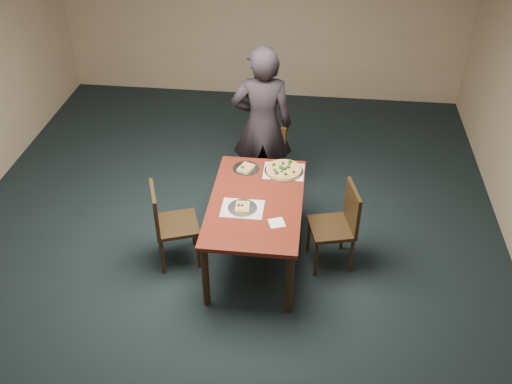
# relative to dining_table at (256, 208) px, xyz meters

# --- Properties ---
(ground) EXTENTS (8.00, 8.00, 0.00)m
(ground) POSITION_rel_dining_table_xyz_m (-0.34, -0.21, -0.66)
(ground) COLOR black
(ground) RESTS_ON ground
(room_shell) EXTENTS (8.00, 8.00, 8.00)m
(room_shell) POSITION_rel_dining_table_xyz_m (-0.34, -0.21, 1.08)
(room_shell) COLOR tan
(room_shell) RESTS_ON ground
(dining_table) EXTENTS (0.90, 1.50, 0.75)m
(dining_table) POSITION_rel_dining_table_xyz_m (0.00, 0.00, 0.00)
(dining_table) COLOR #4F170F
(dining_table) RESTS_ON ground
(chair_far) EXTENTS (0.53, 0.53, 0.91)m
(chair_far) POSITION_rel_dining_table_xyz_m (-0.03, 1.11, -0.14)
(chair_far) COLOR black
(chair_far) RESTS_ON ground
(chair_left) EXTENTS (0.54, 0.54, 0.91)m
(chair_left) POSITION_rel_dining_table_xyz_m (-0.86, -0.13, -0.14)
(chair_left) COLOR black
(chair_left) RESTS_ON ground
(chair_right) EXTENTS (0.51, 0.51, 0.91)m
(chair_right) POSITION_rel_dining_table_xyz_m (0.83, 0.05, -0.14)
(chair_right) COLOR black
(chair_right) RESTS_ON ground
(diner) EXTENTS (0.72, 0.52, 1.87)m
(diner) POSITION_rel_dining_table_xyz_m (-0.06, 1.14, 0.28)
(diner) COLOR black
(diner) RESTS_ON ground
(placemat_main) EXTENTS (0.42, 0.32, 0.00)m
(placemat_main) POSITION_rel_dining_table_xyz_m (0.23, 0.53, 0.09)
(placemat_main) COLOR white
(placemat_main) RESTS_ON dining_table
(placemat_near) EXTENTS (0.40, 0.30, 0.00)m
(placemat_near) POSITION_rel_dining_table_xyz_m (-0.11, -0.15, 0.09)
(placemat_near) COLOR white
(placemat_near) RESTS_ON dining_table
(pizza_pan) EXTENTS (0.41, 0.41, 0.07)m
(pizza_pan) POSITION_rel_dining_table_xyz_m (0.23, 0.53, 0.12)
(pizza_pan) COLOR silver
(pizza_pan) RESTS_ON dining_table
(slice_plate_near) EXTENTS (0.28, 0.28, 0.05)m
(slice_plate_near) POSITION_rel_dining_table_xyz_m (-0.11, -0.15, 0.11)
(slice_plate_near) COLOR silver
(slice_plate_near) RESTS_ON dining_table
(slice_plate_far) EXTENTS (0.28, 0.28, 0.06)m
(slice_plate_far) POSITION_rel_dining_table_xyz_m (-0.17, 0.53, 0.10)
(slice_plate_far) COLOR silver
(slice_plate_far) RESTS_ON dining_table
(napkin) EXTENTS (0.18, 0.18, 0.01)m
(napkin) POSITION_rel_dining_table_xyz_m (0.23, -0.33, 0.09)
(napkin) COLOR white
(napkin) RESTS_ON dining_table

